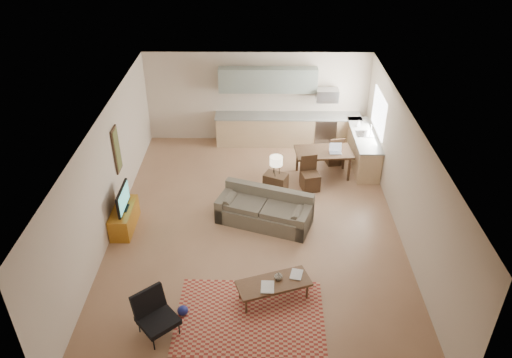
{
  "coord_description": "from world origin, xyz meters",
  "views": [
    {
      "loc": [
        0.09,
        -9.15,
        7.05
      ],
      "look_at": [
        0.0,
        0.3,
        1.15
      ],
      "focal_mm": 35.0,
      "sensor_mm": 36.0,
      "label": 1
    }
  ],
  "objects_px": {
    "sofa": "(264,209)",
    "dining_table": "(323,163)",
    "console_table": "(276,185)",
    "coffee_table": "(274,290)",
    "armchair": "(157,317)",
    "tv_credenza": "(124,218)"
  },
  "relations": [
    {
      "from": "console_table",
      "to": "dining_table",
      "type": "bearing_deg",
      "value": 63.15
    },
    {
      "from": "armchair",
      "to": "console_table",
      "type": "distance_m",
      "value": 4.9
    },
    {
      "from": "sofa",
      "to": "armchair",
      "type": "relative_size",
      "value": 2.74
    },
    {
      "from": "armchair",
      "to": "dining_table",
      "type": "distance_m",
      "value": 6.43
    },
    {
      "from": "coffee_table",
      "to": "dining_table",
      "type": "bearing_deg",
      "value": 53.87
    },
    {
      "from": "coffee_table",
      "to": "dining_table",
      "type": "height_order",
      "value": "dining_table"
    },
    {
      "from": "sofa",
      "to": "coffee_table",
      "type": "bearing_deg",
      "value": -66.36
    },
    {
      "from": "armchair",
      "to": "coffee_table",
      "type": "bearing_deg",
      "value": -17.9
    },
    {
      "from": "tv_credenza",
      "to": "dining_table",
      "type": "bearing_deg",
      "value": 26.22
    },
    {
      "from": "sofa",
      "to": "coffee_table",
      "type": "xyz_separation_m",
      "value": [
        0.17,
        -2.43,
        -0.18
      ]
    },
    {
      "from": "console_table",
      "to": "armchair",
      "type": "bearing_deg",
      "value": -91.78
    },
    {
      "from": "coffee_table",
      "to": "tv_credenza",
      "type": "height_order",
      "value": "tv_credenza"
    },
    {
      "from": "coffee_table",
      "to": "console_table",
      "type": "xyz_separation_m",
      "value": [
        0.12,
        3.53,
        0.11
      ]
    },
    {
      "from": "tv_credenza",
      "to": "console_table",
      "type": "xyz_separation_m",
      "value": [
        3.49,
        1.32,
        0.06
      ]
    },
    {
      "from": "sofa",
      "to": "console_table",
      "type": "distance_m",
      "value": 1.14
    },
    {
      "from": "armchair",
      "to": "dining_table",
      "type": "relative_size",
      "value": 0.55
    },
    {
      "from": "armchair",
      "to": "console_table",
      "type": "relative_size",
      "value": 1.27
    },
    {
      "from": "tv_credenza",
      "to": "dining_table",
      "type": "xyz_separation_m",
      "value": [
        4.77,
        2.35,
        0.11
      ]
    },
    {
      "from": "console_table",
      "to": "sofa",
      "type": "bearing_deg",
      "value": -80.2
    },
    {
      "from": "sofa",
      "to": "armchair",
      "type": "bearing_deg",
      "value": -100.01
    },
    {
      "from": "console_table",
      "to": "dining_table",
      "type": "height_order",
      "value": "dining_table"
    },
    {
      "from": "sofa",
      "to": "dining_table",
      "type": "relative_size",
      "value": 1.52
    }
  ]
}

